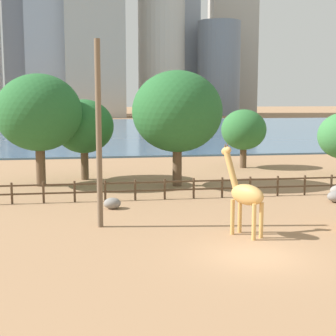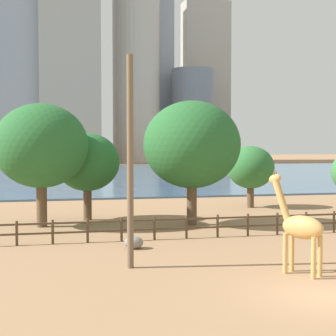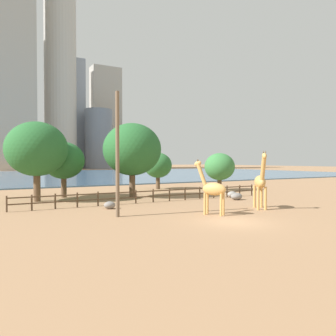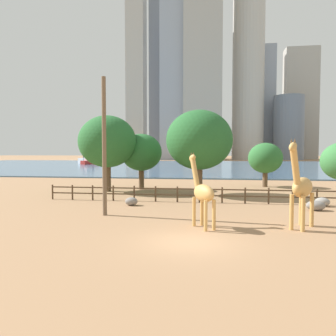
{
  "view_description": "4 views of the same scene",
  "coord_description": "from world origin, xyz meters",
  "px_view_note": "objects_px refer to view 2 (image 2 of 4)",
  "views": [
    {
      "loc": [
        -6.55,
        -19.36,
        6.44
      ],
      "look_at": [
        -1.97,
        10.05,
        2.25
      ],
      "focal_mm": 55.0,
      "sensor_mm": 36.0,
      "label": 1
    },
    {
      "loc": [
        -9.32,
        -16.05,
        5.25
      ],
      "look_at": [
        0.8,
        28.54,
        3.29
      ],
      "focal_mm": 55.0,
      "sensor_mm": 36.0,
      "label": 2
    },
    {
      "loc": [
        -14.36,
        -16.83,
        4.08
      ],
      "look_at": [
        1.83,
        12.32,
        3.35
      ],
      "focal_mm": 35.0,
      "sensor_mm": 36.0,
      "label": 3
    },
    {
      "loc": [
        1.11,
        -15.11,
        4.28
      ],
      "look_at": [
        -3.9,
        20.85,
        2.38
      ],
      "focal_mm": 35.0,
      "sensor_mm": 36.0,
      "label": 4
    }
  ],
  "objects_px": {
    "utility_pole": "(130,162)",
    "tree_center_broad": "(251,168)",
    "boulder_by_pole": "(134,242)",
    "tree_right_tall": "(41,146)",
    "tree_left_small": "(87,162)",
    "tree_left_large": "(192,145)",
    "giraffe_companion": "(299,226)"
  },
  "relations": [
    {
      "from": "utility_pole",
      "to": "tree_center_broad",
      "type": "relative_size",
      "value": 1.74
    },
    {
      "from": "boulder_by_pole",
      "to": "tree_right_tall",
      "type": "bearing_deg",
      "value": 119.28
    },
    {
      "from": "tree_right_tall",
      "to": "tree_left_small",
      "type": "distance_m",
      "value": 4.09
    },
    {
      "from": "utility_pole",
      "to": "tree_left_small",
      "type": "height_order",
      "value": "utility_pole"
    },
    {
      "from": "tree_left_large",
      "to": "tree_right_tall",
      "type": "distance_m",
      "value": 9.8
    },
    {
      "from": "tree_center_broad",
      "to": "tree_right_tall",
      "type": "xyz_separation_m",
      "value": [
        -17.18,
        -6.87,
        1.83
      ]
    },
    {
      "from": "giraffe_companion",
      "to": "utility_pole",
      "type": "distance_m",
      "value": 7.53
    },
    {
      "from": "tree_left_large",
      "to": "tree_center_broad",
      "type": "height_order",
      "value": "tree_left_large"
    },
    {
      "from": "tree_center_broad",
      "to": "tree_left_small",
      "type": "height_order",
      "value": "tree_left_small"
    },
    {
      "from": "giraffe_companion",
      "to": "tree_left_small",
      "type": "distance_m",
      "value": 19.1
    },
    {
      "from": "giraffe_companion",
      "to": "tree_left_large",
      "type": "bearing_deg",
      "value": -28.7
    },
    {
      "from": "utility_pole",
      "to": "tree_right_tall",
      "type": "xyz_separation_m",
      "value": [
        -3.92,
        12.43,
        0.68
      ]
    },
    {
      "from": "boulder_by_pole",
      "to": "tree_center_broad",
      "type": "xyz_separation_m",
      "value": [
        12.48,
        15.26,
        3.09
      ]
    },
    {
      "from": "utility_pole",
      "to": "tree_left_large",
      "type": "relative_size",
      "value": 1.11
    },
    {
      "from": "tree_right_tall",
      "to": "utility_pole",
      "type": "bearing_deg",
      "value": -72.49
    },
    {
      "from": "tree_left_large",
      "to": "tree_left_small",
      "type": "height_order",
      "value": "tree_left_large"
    },
    {
      "from": "utility_pole",
      "to": "tree_center_broad",
      "type": "xyz_separation_m",
      "value": [
        13.26,
        19.31,
        -1.15
      ]
    },
    {
      "from": "utility_pole",
      "to": "tree_right_tall",
      "type": "height_order",
      "value": "utility_pole"
    },
    {
      "from": "utility_pole",
      "to": "tree_left_large",
      "type": "height_order",
      "value": "utility_pole"
    },
    {
      "from": "tree_right_tall",
      "to": "giraffe_companion",
      "type": "bearing_deg",
      "value": -55.2
    },
    {
      "from": "tree_left_large",
      "to": "boulder_by_pole",
      "type": "bearing_deg",
      "value": -125.76
    },
    {
      "from": "tree_center_broad",
      "to": "tree_left_small",
      "type": "distance_m",
      "value": 14.78
    },
    {
      "from": "giraffe_companion",
      "to": "tree_left_large",
      "type": "distance_m",
      "value": 14.05
    },
    {
      "from": "tree_left_large",
      "to": "tree_left_small",
      "type": "xyz_separation_m",
      "value": [
        -6.59,
        3.87,
        -1.23
      ]
    },
    {
      "from": "boulder_by_pole",
      "to": "tree_left_small",
      "type": "xyz_separation_m",
      "value": [
        -1.6,
        10.8,
        3.78
      ]
    },
    {
      "from": "utility_pole",
      "to": "boulder_by_pole",
      "type": "distance_m",
      "value": 5.92
    },
    {
      "from": "giraffe_companion",
      "to": "utility_pole",
      "type": "relative_size",
      "value": 0.46
    },
    {
      "from": "tree_left_large",
      "to": "tree_center_broad",
      "type": "xyz_separation_m",
      "value": [
        7.49,
        8.33,
        -1.91
      ]
    },
    {
      "from": "tree_left_large",
      "to": "tree_left_small",
      "type": "bearing_deg",
      "value": 149.57
    },
    {
      "from": "utility_pole",
      "to": "boulder_by_pole",
      "type": "bearing_deg",
      "value": 79.1
    },
    {
      "from": "giraffe_companion",
      "to": "tree_right_tall",
      "type": "xyz_separation_m",
      "value": [
        -10.48,
        15.08,
        3.28
      ]
    },
    {
      "from": "tree_left_large",
      "to": "tree_right_tall",
      "type": "relative_size",
      "value": 1.03
    }
  ]
}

